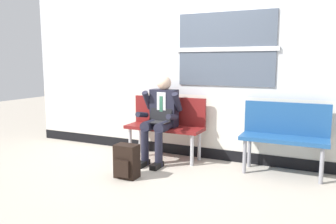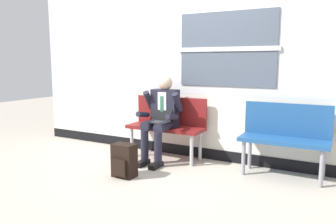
{
  "view_description": "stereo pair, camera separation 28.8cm",
  "coord_description": "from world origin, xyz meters",
  "px_view_note": "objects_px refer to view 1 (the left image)",
  "views": [
    {
      "loc": [
        1.82,
        -3.96,
        1.45
      ],
      "look_at": [
        -0.16,
        0.23,
        0.75
      ],
      "focal_mm": 35.6,
      "sensor_mm": 36.0,
      "label": 1
    },
    {
      "loc": [
        2.08,
        -3.83,
        1.45
      ],
      "look_at": [
        -0.16,
        0.23,
        0.75
      ],
      "focal_mm": 35.6,
      "sensor_mm": 36.0,
      "label": 2
    }
  ],
  "objects_px": {
    "bench_with_person": "(166,122)",
    "backpack": "(126,162)",
    "bench_empty": "(285,132)",
    "person_seated": "(160,116)"
  },
  "relations": [
    {
      "from": "person_seated",
      "to": "backpack",
      "type": "xyz_separation_m",
      "value": [
        -0.06,
        -0.83,
        -0.46
      ]
    },
    {
      "from": "bench_with_person",
      "to": "backpack",
      "type": "bearing_deg",
      "value": -93.36
    },
    {
      "from": "bench_empty",
      "to": "backpack",
      "type": "xyz_separation_m",
      "value": [
        -1.76,
        -1.03,
        -0.34
      ]
    },
    {
      "from": "backpack",
      "to": "bench_with_person",
      "type": "bearing_deg",
      "value": 86.64
    },
    {
      "from": "bench_with_person",
      "to": "backpack",
      "type": "distance_m",
      "value": 1.09
    },
    {
      "from": "bench_with_person",
      "to": "bench_empty",
      "type": "height_order",
      "value": "bench_empty"
    },
    {
      "from": "bench_empty",
      "to": "bench_with_person",
      "type": "bearing_deg",
      "value": 179.99
    },
    {
      "from": "bench_empty",
      "to": "backpack",
      "type": "distance_m",
      "value": 2.07
    },
    {
      "from": "bench_empty",
      "to": "person_seated",
      "type": "distance_m",
      "value": 1.72
    },
    {
      "from": "bench_with_person",
      "to": "backpack",
      "type": "height_order",
      "value": "bench_with_person"
    }
  ]
}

